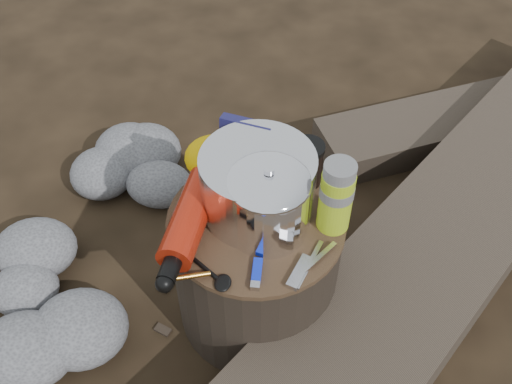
# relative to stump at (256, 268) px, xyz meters

# --- Properties ---
(ground) EXTENTS (60.00, 60.00, 0.00)m
(ground) POSITION_rel_stump_xyz_m (0.00, 0.00, -0.19)
(ground) COLOR black
(ground) RESTS_ON ground
(stump) EXTENTS (0.41, 0.41, 0.38)m
(stump) POSITION_rel_stump_xyz_m (0.00, 0.00, 0.00)
(stump) COLOR black
(stump) RESTS_ON ground
(rock_ring) EXTENTS (0.39, 0.86, 0.17)m
(rock_ring) POSITION_rel_stump_xyz_m (-0.47, 0.15, -0.11)
(rock_ring) COLOR #5C5C61
(rock_ring) RESTS_ON ground
(log_main) EXTENTS (1.48, 2.03, 0.18)m
(log_main) POSITION_rel_stump_xyz_m (0.56, 0.31, -0.10)
(log_main) COLOR #372E25
(log_main) RESTS_ON ground
(log_small) EXTENTS (1.28, 0.81, 0.11)m
(log_small) POSITION_rel_stump_xyz_m (0.74, 0.89, -0.14)
(log_small) COLOR #372E25
(log_small) RESTS_ON ground
(foil_windscreen) EXTENTS (0.26, 0.26, 0.16)m
(foil_windscreen) POSITION_rel_stump_xyz_m (-0.00, 0.04, 0.27)
(foil_windscreen) COLOR silver
(foil_windscreen) RESTS_ON stump
(camping_pot) EXTENTS (0.18, 0.18, 0.18)m
(camping_pot) POSITION_rel_stump_xyz_m (0.03, -0.02, 0.28)
(camping_pot) COLOR white
(camping_pot) RESTS_ON stump
(fuel_bottle) EXTENTS (0.10, 0.33, 0.08)m
(fuel_bottle) POSITION_rel_stump_xyz_m (-0.14, -0.04, 0.23)
(fuel_bottle) COLOR #A71F0D
(fuel_bottle) RESTS_ON stump
(thermos) EXTENTS (0.08, 0.08, 0.19)m
(thermos) POSITION_rel_stump_xyz_m (0.18, 0.02, 0.29)
(thermos) COLOR #A9CA1C
(thermos) RESTS_ON stump
(travel_mug) EXTENTS (0.08, 0.08, 0.12)m
(travel_mug) POSITION_rel_stump_xyz_m (0.10, 0.14, 0.25)
(travel_mug) COLOR black
(travel_mug) RESTS_ON stump
(stuff_sack) EXTENTS (0.16, 0.13, 0.11)m
(stuff_sack) POSITION_rel_stump_xyz_m (-0.11, 0.13, 0.25)
(stuff_sack) COLOR #DDAA00
(stuff_sack) RESTS_ON stump
(food_pouch) EXTENTS (0.13, 0.05, 0.16)m
(food_pouch) POSITION_rel_stump_xyz_m (-0.05, 0.15, 0.27)
(food_pouch) COLOR #171646
(food_pouch) RESTS_ON stump
(lighter) EXTENTS (0.02, 0.08, 0.01)m
(lighter) POSITION_rel_stump_xyz_m (0.02, -0.14, 0.20)
(lighter) COLOR #0F27D4
(lighter) RESTS_ON stump
(multitool) EXTENTS (0.05, 0.09, 0.01)m
(multitool) POSITION_rel_stump_xyz_m (0.11, -0.13, 0.20)
(multitool) COLOR silver
(multitool) RESTS_ON stump
(pot_grabber) EXTENTS (0.10, 0.14, 0.01)m
(pot_grabber) POSITION_rel_stump_xyz_m (0.13, -0.11, 0.20)
(pot_grabber) COLOR silver
(pot_grabber) RESTS_ON stump
(spork) EXTENTS (0.13, 0.11, 0.01)m
(spork) POSITION_rel_stump_xyz_m (-0.10, -0.15, 0.20)
(spork) COLOR black
(spork) RESTS_ON stump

